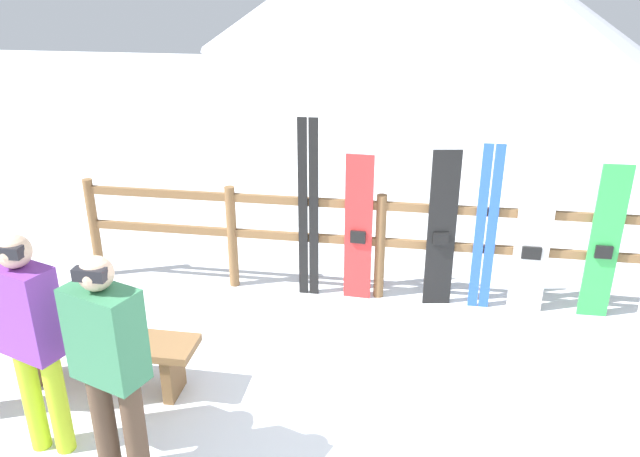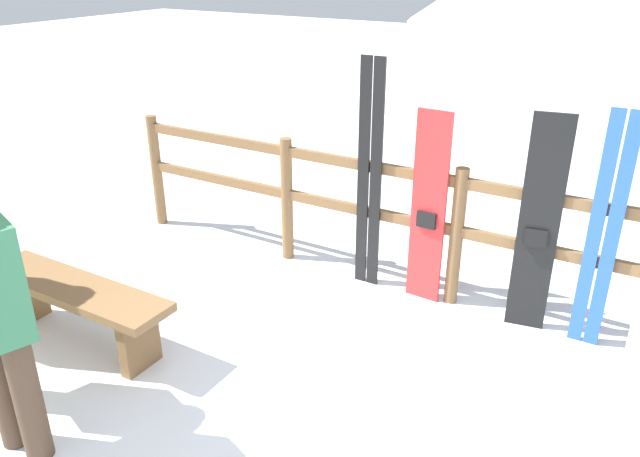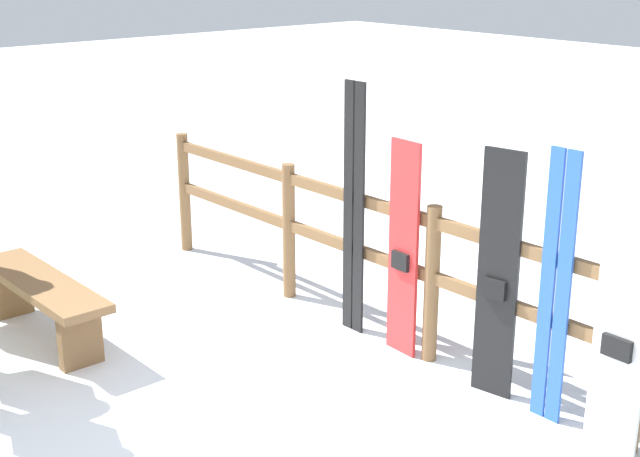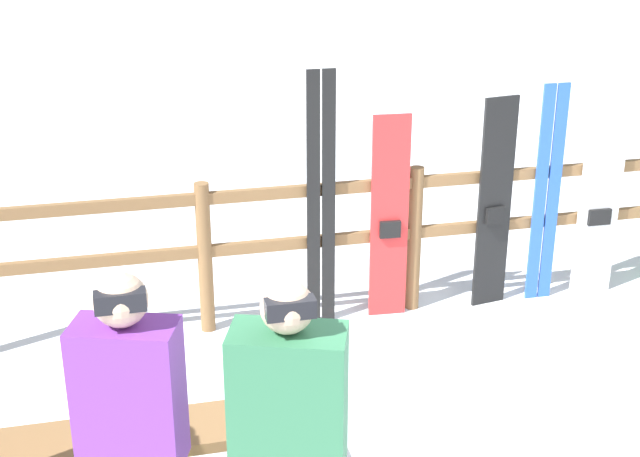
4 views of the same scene
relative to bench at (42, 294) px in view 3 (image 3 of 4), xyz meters
The scene contains 7 objects.
fence 2.71m from the bench, 42.27° to the left, with size 6.05×0.10×1.07m.
bench is the anchor object (origin of this frame).
ski_pair_black 2.25m from the bench, 53.58° to the left, with size 0.20×0.02×1.80m.
snowboard_red 2.53m from the bench, 44.52° to the left, with size 0.27×0.07×1.47m.
snowboard_black_stripe 3.13m from the bench, 34.37° to the left, with size 0.27×0.09×1.55m.
ski_pair_blue 3.48m from the bench, 30.65° to the left, with size 0.20×0.02×1.62m.
snowboard_white 3.83m from the bench, 27.32° to the left, with size 0.32×0.06×1.36m.
Camera 3 is at (3.63, -2.10, 2.68)m, focal length 50.00 mm.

